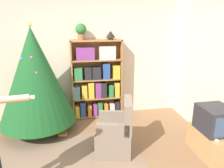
{
  "coord_description": "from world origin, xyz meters",
  "views": [
    {
      "loc": [
        -0.12,
        -2.59,
        2.12
      ],
      "look_at": [
        0.55,
        0.96,
        1.05
      ],
      "focal_mm": 35.0,
      "sensor_mm": 36.0,
      "label": 1
    }
  ],
  "objects_px": {
    "christmas_tree": "(35,76)",
    "potted_plant": "(81,30)",
    "television": "(215,119)",
    "armchair": "(116,134)",
    "table_lamp": "(111,35)",
    "bookshelf": "(97,81)"
  },
  "relations": [
    {
      "from": "bookshelf",
      "to": "christmas_tree",
      "type": "height_order",
      "value": "christmas_tree"
    },
    {
      "from": "christmas_tree",
      "to": "potted_plant",
      "type": "distance_m",
      "value": 1.29
    },
    {
      "from": "armchair",
      "to": "table_lamp",
      "type": "relative_size",
      "value": 4.6
    },
    {
      "from": "potted_plant",
      "to": "table_lamp",
      "type": "height_order",
      "value": "potted_plant"
    },
    {
      "from": "television",
      "to": "armchair",
      "type": "relative_size",
      "value": 0.57
    },
    {
      "from": "television",
      "to": "armchair",
      "type": "xyz_separation_m",
      "value": [
        -1.51,
        0.36,
        -0.3
      ]
    },
    {
      "from": "television",
      "to": "christmas_tree",
      "type": "xyz_separation_m",
      "value": [
        -2.84,
        1.34,
        0.49
      ]
    },
    {
      "from": "television",
      "to": "armchair",
      "type": "bearing_deg",
      "value": 166.46
    },
    {
      "from": "armchair",
      "to": "potted_plant",
      "type": "xyz_separation_m",
      "value": [
        -0.43,
        1.44,
        1.58
      ]
    },
    {
      "from": "bookshelf",
      "to": "table_lamp",
      "type": "height_order",
      "value": "table_lamp"
    },
    {
      "from": "television",
      "to": "potted_plant",
      "type": "bearing_deg",
      "value": 137.04
    },
    {
      "from": "television",
      "to": "christmas_tree",
      "type": "distance_m",
      "value": 3.18
    },
    {
      "from": "bookshelf",
      "to": "television",
      "type": "relative_size",
      "value": 3.28
    },
    {
      "from": "potted_plant",
      "to": "table_lamp",
      "type": "relative_size",
      "value": 1.64
    },
    {
      "from": "armchair",
      "to": "potted_plant",
      "type": "distance_m",
      "value": 2.19
    },
    {
      "from": "potted_plant",
      "to": "christmas_tree",
      "type": "bearing_deg",
      "value": -152.49
    },
    {
      "from": "bookshelf",
      "to": "christmas_tree",
      "type": "xyz_separation_m",
      "value": [
        -1.2,
        -0.46,
        0.28
      ]
    },
    {
      "from": "table_lamp",
      "to": "christmas_tree",
      "type": "bearing_deg",
      "value": -162.72
    },
    {
      "from": "bookshelf",
      "to": "potted_plant",
      "type": "xyz_separation_m",
      "value": [
        -0.3,
        0.01,
        1.07
      ]
    },
    {
      "from": "television",
      "to": "armchair",
      "type": "distance_m",
      "value": 1.58
    },
    {
      "from": "table_lamp",
      "to": "armchair",
      "type": "bearing_deg",
      "value": -96.84
    },
    {
      "from": "christmas_tree",
      "to": "potted_plant",
      "type": "bearing_deg",
      "value": 27.51
    }
  ]
}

